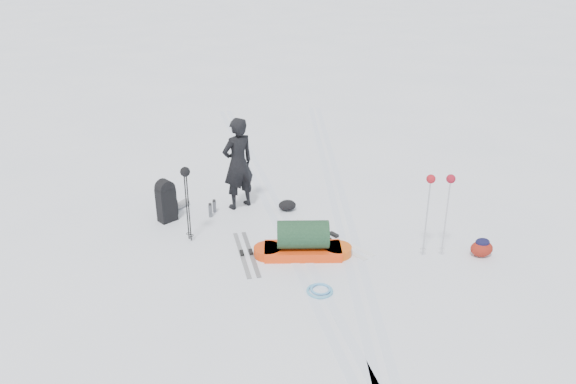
% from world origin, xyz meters
% --- Properties ---
extents(ground, '(200.00, 200.00, 0.00)m').
position_xyz_m(ground, '(0.00, 0.00, 0.00)').
color(ground, white).
rests_on(ground, ground).
extents(snow_hill_backdrop, '(359.50, 192.00, 162.45)m').
position_xyz_m(snow_hill_backdrop, '(62.69, 84.02, -69.02)').
color(snow_hill_backdrop, white).
rests_on(snow_hill_backdrop, ground).
extents(ski_tracks, '(3.38, 17.97, 0.01)m').
position_xyz_m(ski_tracks, '(0.61, 0.88, 0.00)').
color(ski_tracks, silver).
rests_on(ski_tracks, ground).
extents(skier, '(0.84, 0.74, 1.94)m').
position_xyz_m(skier, '(-0.80, 1.55, 0.97)').
color(skier, black).
rests_on(skier, ground).
extents(pulk_sled, '(1.79, 0.76, 0.67)m').
position_xyz_m(pulk_sled, '(0.12, -0.67, 0.25)').
color(pulk_sled, '#F13D0E').
rests_on(pulk_sled, ground).
extents(expedition_rucksack, '(0.65, 0.94, 0.88)m').
position_xyz_m(expedition_rucksack, '(-2.25, 1.19, 0.40)').
color(expedition_rucksack, black).
rests_on(expedition_rucksack, ground).
extents(ski_poles_black, '(0.18, 0.19, 1.46)m').
position_xyz_m(ski_poles_black, '(-1.84, 0.25, 1.19)').
color(ski_poles_black, black).
rests_on(ski_poles_black, ground).
extents(ski_poles_silver, '(0.49, 0.20, 1.54)m').
position_xyz_m(ski_poles_silver, '(2.40, -1.02, 1.29)').
color(ski_poles_silver, '#AAACB1').
rests_on(ski_poles_silver, ground).
extents(touring_skis_grey, '(0.35, 1.64, 0.06)m').
position_xyz_m(touring_skis_grey, '(-0.86, -0.46, 0.01)').
color(touring_skis_grey, gray).
rests_on(touring_skis_grey, ground).
extents(touring_skis_white, '(1.29, 1.85, 0.07)m').
position_xyz_m(touring_skis_white, '(0.75, -0.14, 0.02)').
color(touring_skis_white, silver).
rests_on(touring_skis_white, ground).
extents(rope_coil, '(0.46, 0.46, 0.05)m').
position_xyz_m(rope_coil, '(0.18, -1.83, 0.03)').
color(rope_coil, '#51A0C6').
rests_on(rope_coil, ground).
extents(small_daypack, '(0.42, 0.33, 0.34)m').
position_xyz_m(small_daypack, '(3.24, -1.21, 0.17)').
color(small_daypack, maroon).
rests_on(small_daypack, ground).
extents(thermos_pair, '(0.19, 0.30, 0.30)m').
position_xyz_m(thermos_pair, '(-1.38, 1.26, 0.14)').
color(thermos_pair, '#56585D').
rests_on(thermos_pair, ground).
extents(stuff_sack, '(0.44, 0.39, 0.23)m').
position_xyz_m(stuff_sack, '(0.16, 1.20, 0.11)').
color(stuff_sack, black).
rests_on(stuff_sack, ground).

